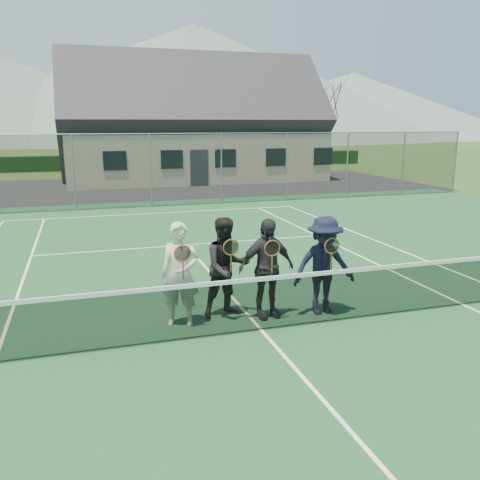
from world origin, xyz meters
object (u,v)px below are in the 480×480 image
Objects in this scene: clubhouse at (192,113)px; player_d at (324,265)px; tennis_net at (262,302)px; player_c at (266,268)px; player_b at (227,267)px; player_a at (180,274)px.

clubhouse is 8.67× the size of player_d.
tennis_net is 6.49× the size of player_d.
tennis_net is 0.75× the size of clubhouse.
player_c and player_d have the same top height.
player_c is at bearing -22.21° from player_b.
player_a is at bearing -168.79° from player_b.
tennis_net is at bearing -29.54° from player_a.
player_a and player_d have the same top height.
player_c is (0.65, -0.27, 0.00)m from player_b.
tennis_net is at bearing -161.20° from player_d.
clubhouse is 23.88m from player_d.
player_c is (0.30, 0.60, 0.38)m from tennis_net.
player_a is 2.59m from player_d.
player_d reaches higher than tennis_net.
player_b is at bearing 11.21° from player_a.
tennis_net is at bearing -116.46° from player_c.
player_b is at bearing 112.20° from tennis_net.
player_a is 0.89m from player_b.
player_a is at bearing 174.80° from player_d.
player_c is at bearing 172.36° from player_d.
tennis_net is 6.49× the size of player_b.
tennis_net is 1.48m from player_d.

